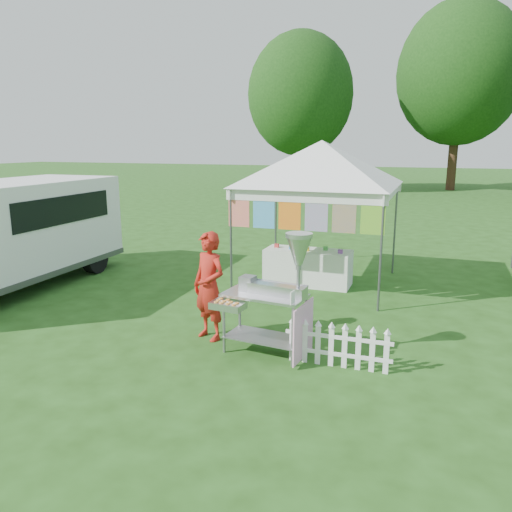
% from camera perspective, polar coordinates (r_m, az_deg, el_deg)
% --- Properties ---
extents(ground, '(120.00, 120.00, 0.00)m').
position_cam_1_polar(ground, '(7.62, 1.07, -9.90)').
color(ground, '#224714').
rests_on(ground, ground).
extents(canopy_main, '(4.24, 4.24, 3.45)m').
position_cam_1_polar(canopy_main, '(10.40, 7.56, 12.93)').
color(canopy_main, '#59595E').
rests_on(canopy_main, ground).
extents(tree_left, '(6.40, 6.40, 9.53)m').
position_cam_1_polar(tree_left, '(31.88, 5.11, 17.91)').
color(tree_left, '#342213').
rests_on(tree_left, ground).
extents(tree_mid, '(7.60, 7.60, 11.52)m').
position_cam_1_polar(tree_mid, '(34.92, 22.27, 18.75)').
color(tree_mid, '#342213').
rests_on(tree_mid, ground).
extents(donut_cart, '(1.35, 0.84, 1.77)m').
position_cam_1_polar(donut_cart, '(6.85, 2.39, -3.28)').
color(donut_cart, gray).
rests_on(donut_cart, ground).
extents(vendor, '(0.71, 0.61, 1.66)m').
position_cam_1_polar(vendor, '(7.57, -5.37, -3.45)').
color(vendor, '#B41F16').
rests_on(vendor, ground).
extents(cargo_van, '(2.19, 5.27, 2.17)m').
position_cam_1_polar(cargo_van, '(11.40, -26.42, 2.51)').
color(cargo_van, white).
rests_on(cargo_van, ground).
extents(picket_fence, '(1.44, 0.04, 0.56)m').
position_cam_1_polar(picket_fence, '(6.84, 9.33, -10.21)').
color(picket_fence, white).
rests_on(picket_fence, ground).
extents(display_table, '(1.80, 0.70, 0.75)m').
position_cam_1_polar(display_table, '(10.62, 5.93, -1.28)').
color(display_table, white).
rests_on(display_table, ground).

